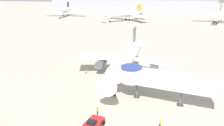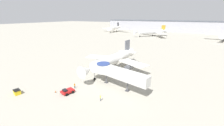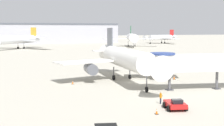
# 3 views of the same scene
# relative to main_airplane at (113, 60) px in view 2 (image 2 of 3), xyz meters

# --- Properties ---
(ground_plane) EXTENTS (800.00, 800.00, 0.00)m
(ground_plane) POSITION_rel_main_airplane_xyz_m (1.08, -1.82, -4.35)
(ground_plane) COLOR #A8A393
(main_airplane) EXTENTS (27.22, 31.31, 10.30)m
(main_airplane) POSITION_rel_main_airplane_xyz_m (0.00, 0.00, 0.00)
(main_airplane) COLOR white
(main_airplane) RESTS_ON ground_plane
(jet_bridge) EXTENTS (17.77, 6.84, 6.18)m
(jet_bridge) POSITION_rel_main_airplane_xyz_m (7.65, -11.79, 0.15)
(jet_bridge) COLOR silver
(jet_bridge) RESTS_ON ground_plane
(pushback_tug_red) EXTENTS (3.07, 3.74, 1.43)m
(pushback_tug_red) POSITION_rel_main_airplane_xyz_m (-2.30, -21.97, -3.68)
(pushback_tug_red) COLOR red
(pushback_tug_red) RESTS_ON ground_plane
(service_container_yellow) EXTENTS (2.37, 1.96, 1.25)m
(service_container_yellow) POSITION_rel_main_airplane_xyz_m (-13.90, -28.87, -3.72)
(service_container_yellow) COLOR yellow
(service_container_yellow) RESTS_ON ground_plane
(traffic_cone_apron_front) EXTENTS (0.41, 0.41, 0.68)m
(traffic_cone_apron_front) POSITION_rel_main_airplane_xyz_m (-5.56, -23.15, -4.02)
(traffic_cone_apron_front) COLOR black
(traffic_cone_apron_front) RESTS_ON ground_plane
(traffic_cone_port_wing) EXTENTS (0.42, 0.42, 0.69)m
(traffic_cone_port_wing) POSITION_rel_main_airplane_xyz_m (-10.27, 0.15, -4.02)
(traffic_cone_port_wing) COLOR black
(traffic_cone_port_wing) RESTS_ON ground_plane
(traffic_cone_starboard_wing) EXTENTS (0.49, 0.49, 0.80)m
(traffic_cone_starboard_wing) POSITION_rel_main_airplane_xyz_m (10.04, -1.53, -3.96)
(traffic_cone_starboard_wing) COLOR black
(traffic_cone_starboard_wing) RESTS_ON ground_plane
(ground_crew_marshaller) EXTENTS (0.32, 0.36, 1.64)m
(ground_crew_marshaller) POSITION_rel_main_airplane_xyz_m (7.66, -20.69, -3.40)
(ground_crew_marshaller) COLOR #1E2338
(ground_crew_marshaller) RESTS_ON ground_plane
(ground_crew_wing_walker) EXTENTS (0.22, 0.32, 1.65)m
(ground_crew_wing_walker) POSITION_rel_main_airplane_xyz_m (-2.58, -18.72, -3.40)
(ground_crew_wing_walker) COLOR #1E2338
(ground_crew_wing_walker) RESTS_ON ground_plane
(background_jet_gold_tail) EXTENTS (31.89, 32.46, 10.86)m
(background_jet_gold_tail) POSITION_rel_main_airplane_xyz_m (-13.41, 106.50, 0.40)
(background_jet_gold_tail) COLOR silver
(background_jet_gold_tail) RESTS_ON ground_plane
(background_jet_black_tail) EXTENTS (36.74, 33.86, 11.44)m
(background_jet_black_tail) POSITION_rel_main_airplane_xyz_m (-66.83, 125.79, 0.65)
(background_jet_black_tail) COLOR white
(background_jet_black_tail) RESTS_ON ground_plane
(terminal_building) EXTENTS (156.00, 22.29, 14.11)m
(terminal_building) POSITION_rel_main_airplane_xyz_m (-16.10, 173.18, 2.72)
(terminal_building) COLOR #A8A8B2
(terminal_building) RESTS_ON ground_plane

